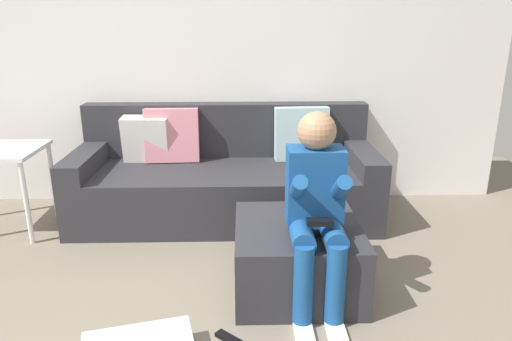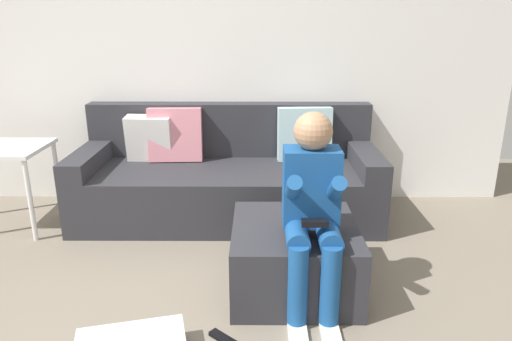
{
  "view_description": "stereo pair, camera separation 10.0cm",
  "coord_description": "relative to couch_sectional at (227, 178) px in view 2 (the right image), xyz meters",
  "views": [
    {
      "loc": [
        0.42,
        -1.87,
        1.59
      ],
      "look_at": [
        0.5,
        1.25,
        0.58
      ],
      "focal_mm": 33.18,
      "sensor_mm": 36.0,
      "label": 1
    },
    {
      "loc": [
        0.52,
        -1.87,
        1.59
      ],
      "look_at": [
        0.5,
        1.25,
        0.58
      ],
      "focal_mm": 33.18,
      "sensor_mm": 36.0,
      "label": 2
    }
  ],
  "objects": [
    {
      "name": "wall_back",
      "position": [
        -0.26,
        0.45,
        1.05
      ],
      "size": [
        5.43,
        0.1,
        2.75
      ],
      "primitive_type": "cube",
      "color": "white",
      "rests_on": "ground_plane"
    },
    {
      "name": "couch_sectional",
      "position": [
        0.0,
        0.0,
        0.0
      ],
      "size": [
        2.43,
        0.93,
        0.89
      ],
      "color": "#2D2D33",
      "rests_on": "ground_plane"
    },
    {
      "name": "ottoman",
      "position": [
        0.48,
        -1.16,
        -0.11
      ],
      "size": [
        0.75,
        0.77,
        0.42
      ],
      "primitive_type": "cube",
      "color": "#2D2D33",
      "rests_on": "ground_plane"
    },
    {
      "name": "person_seated",
      "position": [
        0.56,
        -1.35,
        0.31
      ],
      "size": [
        0.31,
        0.57,
        1.12
      ],
      "color": "#194C8C",
      "rests_on": "ground_plane"
    },
    {
      "name": "side_table",
      "position": [
        -1.7,
        -0.26,
        0.25
      ],
      "size": [
        0.63,
        0.56,
        0.66
      ],
      "color": "white",
      "rests_on": "ground_plane"
    },
    {
      "name": "remote_by_storage_bin",
      "position": [
        0.09,
        -1.68,
        -0.31
      ],
      "size": [
        0.18,
        0.17,
        0.02
      ],
      "primitive_type": "cube",
      "rotation": [
        0.0,
        0.0,
        -0.72
      ],
      "color": "black",
      "rests_on": "ground_plane"
    }
  ]
}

